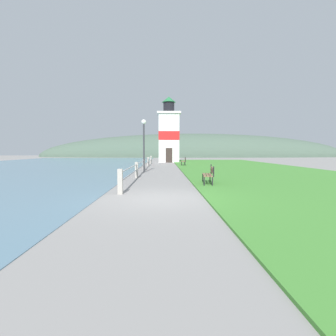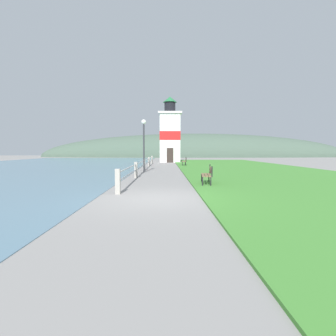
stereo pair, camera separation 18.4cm
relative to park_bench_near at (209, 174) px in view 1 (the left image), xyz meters
name	(u,v)px [view 1 (the left image)]	position (x,y,z in m)	size (l,w,h in m)	color
ground_plane	(159,199)	(-2.37, -3.72, -0.54)	(160.00, 160.00, 0.00)	gray
grass_verge	(246,169)	(5.20, 10.78, -0.51)	(12.00, 43.49, 0.06)	#428433
water_strip	(3,169)	(-16.44, 10.78, -0.53)	(24.00, 69.58, 0.01)	slate
seawall_railing	(144,164)	(-3.84, 9.10, 0.03)	(0.18, 23.82, 0.96)	#A8A399
park_bench_near	(209,174)	(0.00, 0.00, 0.00)	(0.66, 1.75, 0.94)	brown
park_bench_midway	(184,161)	(0.01, 15.97, 0.00)	(0.56, 1.87, 0.94)	brown
lighthouse	(169,134)	(-1.49, 24.57, 3.41)	(3.24, 3.24, 9.17)	white
lamp_post	(144,136)	(-3.69, 7.17, 2.20)	(0.36, 0.36, 3.96)	#333338
distant_hillside	(194,157)	(5.63, 55.27, -0.54)	(80.00, 16.00, 12.00)	#475B4C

